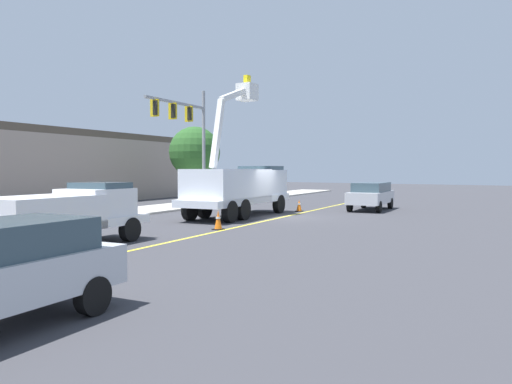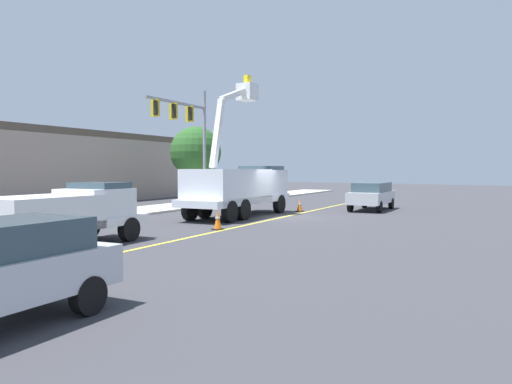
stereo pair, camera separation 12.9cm
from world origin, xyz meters
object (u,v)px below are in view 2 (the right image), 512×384
at_px(traffic_cone_mid_rear, 300,206).
at_px(traffic_signal_mast, 188,126).
at_px(passing_minivan, 372,194).
at_px(service_pickup_truck, 66,213).
at_px(utility_bucket_truck, 239,186).
at_px(traffic_cone_leading, 0,256).
at_px(traffic_cone_mid_front, 218,220).

distance_m(traffic_cone_mid_rear, traffic_signal_mast, 8.87).
height_order(passing_minivan, traffic_cone_mid_rear, passing_minivan).
distance_m(service_pickup_truck, traffic_cone_mid_rear, 15.85).
bearing_deg(traffic_signal_mast, utility_bucket_truck, -115.01).
distance_m(utility_bucket_truck, traffic_cone_leading, 15.24).
bearing_deg(passing_minivan, traffic_cone_mid_rear, 135.01).
xyz_separation_m(traffic_cone_leading, traffic_signal_mast, (17.60, 9.04, 4.82)).
distance_m(utility_bucket_truck, service_pickup_truck, 11.57).
bearing_deg(service_pickup_truck, traffic_cone_leading, -149.10).
bearing_deg(service_pickup_truck, utility_bucket_truck, 5.71).
distance_m(utility_bucket_truck, traffic_cone_mid_front, 5.95).
xyz_separation_m(traffic_cone_mid_rear, traffic_signal_mast, (-1.59, 7.23, 4.89)).
bearing_deg(traffic_signal_mast, traffic_cone_mid_rear, -77.56).
relative_size(passing_minivan, traffic_cone_leading, 5.84).
distance_m(passing_minivan, traffic_cone_mid_rear, 4.66).
height_order(utility_bucket_truck, traffic_cone_leading, utility_bucket_truck).
bearing_deg(traffic_signal_mast, service_pickup_truck, -153.73).
bearing_deg(traffic_cone_leading, traffic_cone_mid_front, 3.78).
relative_size(service_pickup_truck, traffic_signal_mast, 0.74).
bearing_deg(passing_minivan, utility_bucket_truck, 148.77).
bearing_deg(utility_bucket_truck, traffic_cone_leading, -168.00).
bearing_deg(traffic_cone_mid_front, traffic_cone_leading, -176.22).
bearing_deg(traffic_cone_mid_rear, service_pickup_truck, 179.29).
xyz_separation_m(utility_bucket_truck, traffic_cone_mid_front, (-5.24, -2.52, -1.23)).
distance_m(traffic_cone_leading, traffic_cone_mid_rear, 19.28).
height_order(service_pickup_truck, traffic_cone_mid_rear, service_pickup_truck).
bearing_deg(passing_minivan, traffic_cone_leading, 176.30).
xyz_separation_m(traffic_cone_mid_front, traffic_cone_mid_rear, (9.58, 1.18, -0.04)).
bearing_deg(traffic_cone_leading, traffic_signal_mast, 27.18).
relative_size(traffic_cone_leading, traffic_cone_mid_front, 1.06).
height_order(utility_bucket_truck, traffic_cone_mid_rear, utility_bucket_truck).
bearing_deg(service_pickup_truck, traffic_cone_mid_rear, -0.71).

